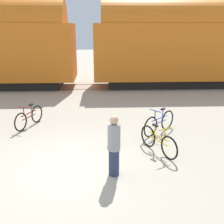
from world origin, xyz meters
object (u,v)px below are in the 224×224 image
(freight_train, at_px, (84,43))
(bicycle_blue, at_px, (159,123))
(person_in_grey, at_px, (114,146))
(bicycle_yellow, at_px, (158,141))
(bicycle_maroon, at_px, (29,117))
(backpack, at_px, (113,140))

(freight_train, distance_m, bicycle_blue, 8.79)
(person_in_grey, bearing_deg, bicycle_blue, -145.41)
(bicycle_yellow, height_order, person_in_grey, person_in_grey)
(bicycle_maroon, height_order, person_in_grey, person_in_grey)
(bicycle_yellow, height_order, bicycle_blue, bicycle_blue)
(freight_train, bearing_deg, bicycle_maroon, -104.16)
(bicycle_blue, bearing_deg, bicycle_maroon, 169.69)
(bicycle_maroon, relative_size, bicycle_blue, 1.19)
(bicycle_yellow, relative_size, bicycle_blue, 1.14)
(backpack, bearing_deg, person_in_grey, -92.06)
(bicycle_maroon, bearing_deg, backpack, -29.60)
(bicycle_maroon, xyz_separation_m, person_in_grey, (3.07, -3.62, 0.44))
(bicycle_blue, height_order, backpack, bicycle_blue)
(bicycle_yellow, bearing_deg, bicycle_blue, 76.45)
(bicycle_maroon, height_order, bicycle_blue, bicycle_blue)
(person_in_grey, distance_m, backpack, 1.95)
(person_in_grey, height_order, backpack, person_in_grey)
(freight_train, distance_m, bicycle_maroon, 7.62)
(backpack, bearing_deg, bicycle_blue, 27.80)
(freight_train, height_order, bicycle_yellow, freight_train)
(freight_train, bearing_deg, person_in_grey, -83.06)
(bicycle_blue, distance_m, backpack, 1.94)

